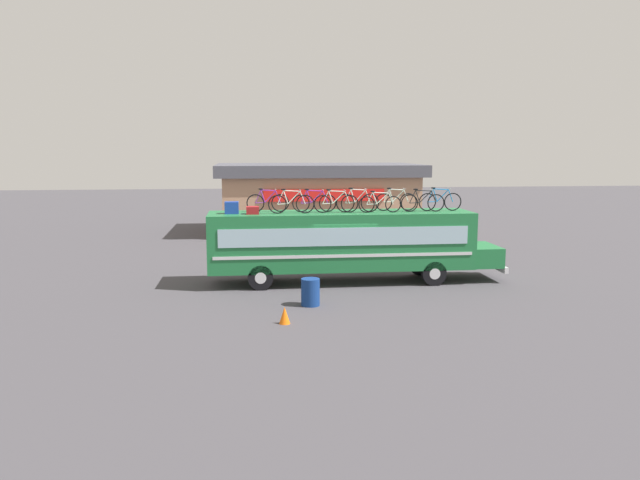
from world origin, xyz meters
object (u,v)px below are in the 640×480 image
rooftop_bicycle_3 (314,202)px  rooftop_bicycle_6 (380,203)px  rooftop_bicycle_7 (396,201)px  rooftop_bicycle_9 (440,201)px  trash_bin (310,292)px  bus (346,241)px  luggage_bag_1 (232,208)px  rooftop_bicycle_1 (268,202)px  rooftop_bicycle_8 (423,202)px  traffic_cone (285,315)px  luggage_bag_2 (253,210)px  rooftop_bicycle_2 (291,203)px  rooftop_bicycle_4 (336,203)px  rooftop_bicycle_5 (358,202)px

rooftop_bicycle_3 → rooftop_bicycle_6: (2.53, -0.52, -0.02)m
rooftop_bicycle_7 → rooftop_bicycle_9: rooftop_bicycle_9 is taller
rooftop_bicycle_6 → trash_bin: 5.22m
bus → rooftop_bicycle_3: (-1.27, 0.14, 1.56)m
luggage_bag_1 → rooftop_bicycle_1: (1.41, 0.51, 0.16)m
rooftop_bicycle_7 → rooftop_bicycle_3: bearing=-177.9°
rooftop_bicycle_3 → trash_bin: rooftop_bicycle_3 is taller
rooftop_bicycle_9 → rooftop_bicycle_3: bearing=178.2°
rooftop_bicycle_8 → traffic_cone: bearing=-137.0°
luggage_bag_2 → rooftop_bicycle_2: 1.51m
bus → rooftop_bicycle_9: 4.13m
rooftop_bicycle_4 → rooftop_bicycle_5: 0.87m
luggage_bag_2 → rooftop_bicycle_9: bearing=2.4°
rooftop_bicycle_8 → rooftop_bicycle_4: bearing=179.5°
bus → rooftop_bicycle_1: (-3.10, 0.40, 1.56)m
traffic_cone → luggage_bag_1: bearing=106.7°
luggage_bag_1 → rooftop_bicycle_6: (5.78, -0.28, 0.13)m
rooftop_bicycle_9 → traffic_cone: rooftop_bicycle_9 is taller
bus → rooftop_bicycle_9: rooftop_bicycle_9 is taller
rooftop_bicycle_8 → trash_bin: bearing=-145.4°
rooftop_bicycle_6 → rooftop_bicycle_2: bearing=179.3°
rooftop_bicycle_1 → luggage_bag_2: bearing=-129.4°
rooftop_bicycle_3 → rooftop_bicycle_4: (0.82, -0.38, 0.00)m
rooftop_bicycle_5 → bus: bearing=157.6°
rooftop_bicycle_7 → rooftop_bicycle_2: bearing=-172.0°
rooftop_bicycle_5 → rooftop_bicycle_9: size_ratio=0.97×
bus → trash_bin: bus is taller
rooftop_bicycle_6 → rooftop_bicycle_1: bearing=169.8°
rooftop_bicycle_1 → trash_bin: bearing=-72.1°
rooftop_bicycle_1 → rooftop_bicycle_7: bearing=-1.5°
bus → trash_bin: bearing=-116.7°
rooftop_bicycle_6 → trash_bin: bearing=-133.7°
rooftop_bicycle_3 → rooftop_bicycle_9: (5.09, -0.16, 0.01)m
luggage_bag_1 → rooftop_bicycle_7: rooftop_bicycle_7 is taller
trash_bin → rooftop_bicycle_1: bearing=107.9°
luggage_bag_2 → traffic_cone: bearing=-80.7°
rooftop_bicycle_4 → rooftop_bicycle_7: 2.57m
rooftop_bicycle_8 → rooftop_bicycle_9: rooftop_bicycle_9 is taller
bus → luggage_bag_1: bearing=-178.7°
rooftop_bicycle_2 → rooftop_bicycle_5: (2.63, 0.17, 0.01)m
rooftop_bicycle_8 → rooftop_bicycle_1: bearing=173.8°
rooftop_bicycle_4 → trash_bin: (-1.36, -3.37, -2.76)m
rooftop_bicycle_9 → trash_bin: bearing=-147.5°
rooftop_bicycle_6 → traffic_cone: 7.34m
rooftop_bicycle_5 → rooftop_bicycle_2: bearing=-176.3°
luggage_bag_2 → rooftop_bicycle_6: size_ratio=0.30×
trash_bin → luggage_bag_2: bearing=120.2°
luggage_bag_2 → bus: bearing=5.3°
rooftop_bicycle_1 → rooftop_bicycle_8: 6.17m
bus → rooftop_bicycle_9: (3.82, -0.02, 1.57)m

